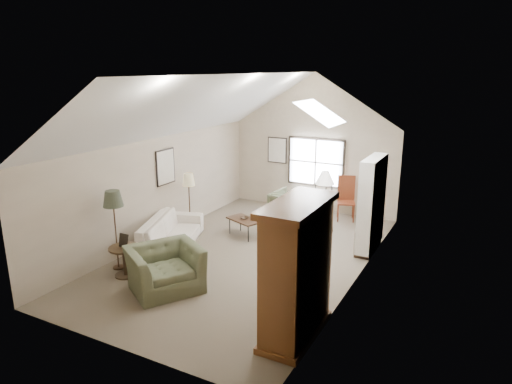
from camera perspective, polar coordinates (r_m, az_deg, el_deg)
The scene contains 18 objects.
room_shell at distance 9.62m, azimuth -1.12°, elevation 9.87°, with size 5.01×8.01×4.00m.
window at distance 13.42m, azimuth 7.48°, elevation 3.71°, with size 1.72×0.08×1.42m, color black.
skylight at distance 9.91m, azimuth 8.15°, elevation 9.95°, with size 0.80×1.20×0.52m, color white, non-canonical shape.
wall_art at distance 12.44m, azimuth -4.38°, elevation 4.18°, with size 1.97×3.71×0.88m.
armoire at distance 7.14m, azimuth 5.12°, elevation -9.78°, with size 0.60×1.50×2.20m, color brown.
tv_alcove at distance 10.67m, azimuth 14.27°, elevation -1.33°, with size 0.32×1.30×2.10m, color white.
media_console at distance 10.94m, azimuth 13.88°, elevation -5.59°, with size 0.34×1.18×0.60m, color #382316.
tv_panel at distance 10.74m, azimuth 14.09°, elevation -2.49°, with size 0.05×0.90×0.55m, color black.
sofa at distance 10.89m, azimuth -10.65°, elevation -5.14°, with size 2.49×0.97×0.73m, color #F0E0D0.
armchair_near at distance 8.96m, azimuth -11.30°, elevation -9.38°, with size 1.30×1.14×0.85m, color #585E42.
armchair_far at distance 12.26m, azimuth 4.59°, elevation -2.06°, with size 1.00×1.03×0.94m, color #595F42.
coffee_table at distance 11.50m, azimuth -1.48°, elevation -4.47°, with size 0.89×0.49×0.45m, color #3D2519.
bowl at distance 11.42m, azimuth -1.48°, elevation -3.27°, with size 0.21×0.21×0.05m, color #392717.
side_table at distance 9.74m, azimuth -16.02°, elevation -8.33°, with size 0.62×0.62×0.62m, color #382917.
side_chair at distance 12.83m, azimuth 11.21°, elevation -0.84°, with size 0.48×0.48×1.23m, color brown.
tripod_lamp at distance 11.69m, azimuth 8.51°, elevation -1.21°, with size 0.48×0.48×1.66m, color white, non-canonical shape.
dark_lamp at distance 9.94m, azimuth -17.15°, elevation -4.50°, with size 0.42×0.42×1.74m, color #2A2E20, non-canonical shape.
tan_lamp at distance 11.83m, azimuth -8.32°, elevation -1.24°, with size 0.31×0.31×1.56m, color tan, non-canonical shape.
Camera 1 is at (4.62, -8.39, 4.12)m, focal length 32.00 mm.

